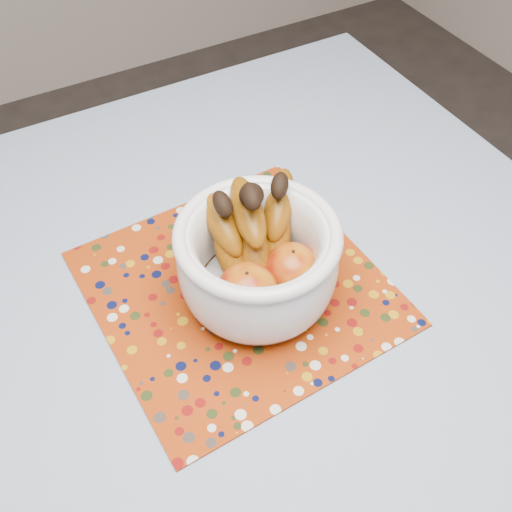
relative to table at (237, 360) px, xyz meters
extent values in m
plane|color=#2D2826|center=(0.00, 0.00, -0.67)|extent=(4.00, 4.00, 0.00)
cube|color=brown|center=(0.00, 0.00, 0.06)|extent=(1.20, 1.20, 0.04)
cylinder|color=brown|center=(0.53, 0.53, -0.32)|extent=(0.06, 0.06, 0.71)
cylinder|color=brown|center=(0.70, 0.01, -0.48)|extent=(0.03, 0.03, 0.39)
cylinder|color=brown|center=(0.83, 0.30, -0.48)|extent=(0.03, 0.03, 0.39)
cube|color=slate|center=(0.00, 0.00, 0.08)|extent=(1.32, 1.32, 0.01)
cube|color=#912D07|center=(0.04, 0.07, 0.09)|extent=(0.45, 0.45, 0.00)
cylinder|color=white|center=(0.06, 0.04, 0.10)|extent=(0.12, 0.12, 0.01)
cylinder|color=white|center=(0.06, 0.04, 0.11)|extent=(0.18, 0.18, 0.01)
torus|color=white|center=(0.06, 0.04, 0.23)|extent=(0.24, 0.24, 0.02)
ellipsoid|color=maroon|center=(0.03, 0.01, 0.16)|extent=(0.09, 0.09, 0.08)
ellipsoid|color=maroon|center=(0.11, 0.02, 0.15)|extent=(0.09, 0.09, 0.08)
sphere|color=black|center=(0.08, 0.09, 0.26)|extent=(0.04, 0.04, 0.04)
camera|label=1|loc=(-0.22, -0.47, 0.85)|focal=42.00mm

